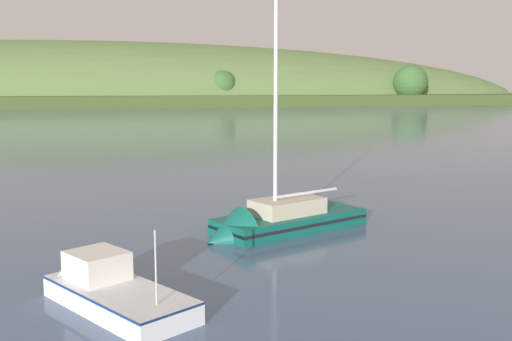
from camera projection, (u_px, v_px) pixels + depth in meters
The scene contains 3 objects.
far_shoreline_hill at pixel (110, 104), 261.10m from camera, with size 545.72×140.00×55.91m.
sailboat_near_mooring at pixel (274, 227), 30.15m from camera, with size 9.73×6.91×15.53m.
fishing_boat_moored at pixel (108, 294), 20.12m from camera, with size 5.64×6.73×4.03m.
Camera 1 is at (-5.79, -7.17, 7.42)m, focal length 40.89 mm.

